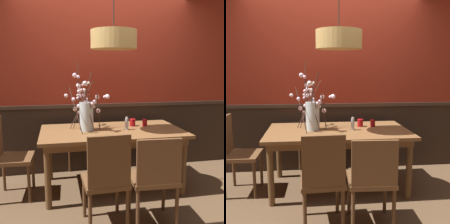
{
  "view_description": "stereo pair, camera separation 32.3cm",
  "coord_description": "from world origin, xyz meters",
  "views": [
    {
      "loc": [
        -0.66,
        -3.17,
        1.51
      ],
      "look_at": [
        0.0,
        0.0,
        0.98
      ],
      "focal_mm": 42.7,
      "sensor_mm": 36.0,
      "label": 1
    },
    {
      "loc": [
        -0.34,
        -3.22,
        1.51
      ],
      "look_at": [
        0.0,
        0.0,
        0.98
      ],
      "focal_mm": 42.7,
      "sensor_mm": 36.0,
      "label": 2
    }
  ],
  "objects": [
    {
      "name": "chair_near_side_right",
      "position": [
        0.22,
        -0.91,
        0.51
      ],
      "size": [
        0.45,
        0.43,
        0.89
      ],
      "color": "brown",
      "rests_on": "ground"
    },
    {
      "name": "ground_plane",
      "position": [
        0.0,
        0.0,
        0.0
      ],
      "size": [
        24.0,
        24.0,
        0.0
      ],
      "primitive_type": "plane",
      "color": "brown"
    },
    {
      "name": "condiment_bottle",
      "position": [
        0.18,
        -0.04,
        0.83
      ],
      "size": [
        0.04,
        0.04,
        0.16
      ],
      "color": "#ADADB2",
      "rests_on": "dining_table"
    },
    {
      "name": "chair_near_side_left",
      "position": [
        -0.24,
        -0.88,
        0.52
      ],
      "size": [
        0.43,
        0.44,
        0.94
      ],
      "color": "brown",
      "rests_on": "ground"
    },
    {
      "name": "pendant_lamp",
      "position": [
        0.0,
        -0.1,
        1.84
      ],
      "size": [
        0.53,
        0.53,
        1.26
      ],
      "color": "tan"
    },
    {
      "name": "candle_holder_nearer_edge",
      "position": [
        0.31,
        0.16,
        0.8
      ],
      "size": [
        0.08,
        0.08,
        0.1
      ],
      "color": "#9E0F14",
      "rests_on": "dining_table"
    },
    {
      "name": "chair_far_side_left",
      "position": [
        -0.29,
        0.87,
        0.54
      ],
      "size": [
        0.48,
        0.45,
        0.95
      ],
      "color": "brown",
      "rests_on": "ground"
    },
    {
      "name": "back_wall",
      "position": [
        0.0,
        0.7,
        1.49
      ],
      "size": [
        4.42,
        0.14,
        3.0
      ],
      "color": "#2D2119",
      "rests_on": "ground"
    },
    {
      "name": "dining_table",
      "position": [
        0.0,
        0.0,
        0.67
      ],
      "size": [
        1.75,
        0.97,
        0.75
      ],
      "color": "brown",
      "rests_on": "ground"
    },
    {
      "name": "vase_with_blossoms",
      "position": [
        -0.32,
        0.04,
        0.97
      ],
      "size": [
        0.54,
        0.56,
        0.83
      ],
      "color": "silver",
      "rests_on": "dining_table"
    },
    {
      "name": "chair_head_west_end",
      "position": [
        -1.24,
        -0.02,
        0.54
      ],
      "size": [
        0.43,
        0.44,
        0.95
      ],
      "color": "brown",
      "rests_on": "ground"
    },
    {
      "name": "candle_holder_nearer_center",
      "position": [
        0.47,
        0.14,
        0.8
      ],
      "size": [
        0.07,
        0.07,
        0.09
      ],
      "color": "#9E0F14",
      "rests_on": "dining_table"
    }
  ]
}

